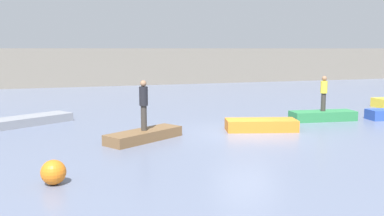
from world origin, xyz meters
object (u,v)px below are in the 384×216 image
Objects in this scene: rowboat_brown at (144,135)px; person_yellow_shirt at (324,92)px; rowboat_green at (323,116)px; person_dark_shirt at (144,103)px; mooring_buoy at (53,172)px; rowboat_orange at (261,125)px; rowboat_grey at (27,121)px.

rowboat_brown is 1.89× the size of person_yellow_shirt.
rowboat_green is 1.66× the size of person_dark_shirt.
person_yellow_shirt is (9.05, 1.64, 1.20)m from rowboat_brown.
person_dark_shirt is 2.94× the size of mooring_buoy.
person_yellow_shirt is at bearing -20.77° from rowboat_brown.
rowboat_orange is 4.60× the size of mooring_buoy.
person_dark_shirt is at bearing -162.31° from rowboat_green.
rowboat_orange reaches higher than rowboat_grey.
rowboat_green reaches higher than rowboat_brown.
mooring_buoy is (-8.32, -4.68, 0.08)m from rowboat_orange.
rowboat_brown is 1.69× the size of person_dark_shirt.
person_yellow_shirt reaches higher than mooring_buoy.
rowboat_brown is 9.20m from rowboat_green.
rowboat_grey is 6.27× the size of mooring_buoy.
rowboat_brown is at bearing -78.97° from rowboat_grey.
rowboat_green is 1.17m from person_yellow_shirt.
rowboat_green is at bearing 10.28° from person_dark_shirt.
rowboat_grey is 10.43m from rowboat_orange.
rowboat_orange is 5.21m from person_dark_shirt.
rowboat_grey is at bearing 169.85° from rowboat_orange.
person_yellow_shirt is at bearing -44.12° from rowboat_grey.
mooring_buoy is at bearing -146.64° from rowboat_green.
rowboat_grey is at bearing 131.53° from person_dark_shirt.
person_dark_shirt is (4.33, -4.88, 1.24)m from rowboat_grey.
rowboat_grey is at bearing 100.49° from rowboat_brown.
rowboat_brown is at bearing -90.00° from person_dark_shirt.
mooring_buoy is (-3.26, -4.35, -1.11)m from person_dark_shirt.
person_yellow_shirt reaches higher than rowboat_brown.
rowboat_orange is at bearing 3.76° from person_dark_shirt.
mooring_buoy reaches higher than rowboat_brown.
rowboat_green is at bearing -20.77° from rowboat_brown.
rowboat_green is 1.85× the size of person_yellow_shirt.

